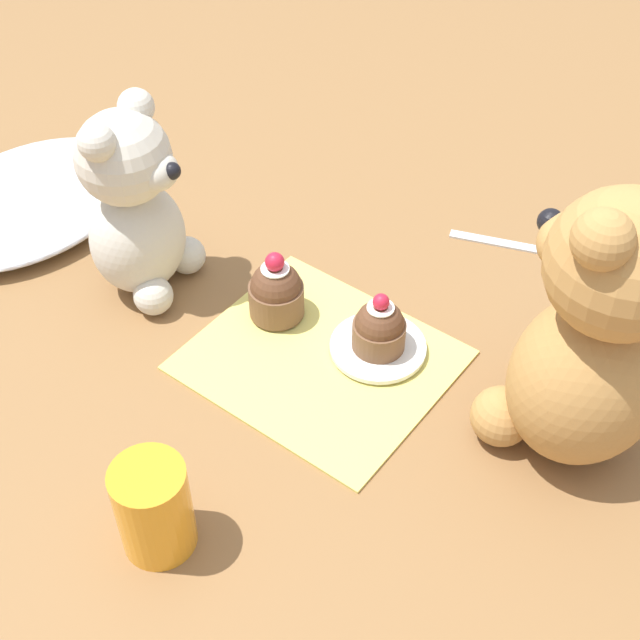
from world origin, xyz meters
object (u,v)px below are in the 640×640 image
(cupcake_near_tan_bear, at_px, (379,328))
(juice_glass, at_px, (154,508))
(teddy_bear_tan, at_px, (594,338))
(saucer_plate, at_px, (378,347))
(teaspoon, at_px, (500,242))
(teddy_bear_cream, at_px, (135,207))
(cupcake_near_cream_bear, at_px, (276,291))

(cupcake_near_tan_bear, height_order, juice_glass, juice_glass)
(cupcake_near_tan_bear, bearing_deg, teddy_bear_tan, -84.77)
(saucer_plate, xyz_separation_m, teaspoon, (0.22, -0.01, -0.01))
(teddy_bear_tan, distance_m, saucer_plate, 0.22)
(teddy_bear_cream, distance_m, juice_glass, 0.32)
(teddy_bear_tan, xyz_separation_m, saucer_plate, (-0.02, 0.19, -0.12))
(teddy_bear_tan, bearing_deg, teaspoon, -126.96)
(teddy_bear_cream, distance_m, cupcake_near_tan_bear, 0.27)
(teddy_bear_cream, height_order, juice_glass, teddy_bear_cream)
(cupcake_near_tan_bear, bearing_deg, saucer_plate, 45.00)
(teddy_bear_cream, relative_size, juice_glass, 2.35)
(teaspoon, bearing_deg, saucer_plate, 66.09)
(teddy_bear_cream, xyz_separation_m, teddy_bear_tan, (0.08, -0.44, 0.03))
(teddy_bear_cream, height_order, teaspoon, teddy_bear_cream)
(teddy_bear_tan, xyz_separation_m, teaspoon, (0.20, 0.18, -0.12))
(teddy_bear_cream, bearing_deg, teddy_bear_tan, -93.55)
(saucer_plate, bearing_deg, teaspoon, -3.71)
(teddy_bear_cream, relative_size, cupcake_near_tan_bear, 3.19)
(teddy_bear_cream, bearing_deg, teaspoon, -57.18)
(juice_glass, bearing_deg, teddy_bear_cream, 46.79)
(teddy_bear_cream, bearing_deg, cupcake_near_cream_bear, -87.10)
(teddy_bear_cream, height_order, saucer_plate, teddy_bear_cream)
(teddy_bear_cream, distance_m, saucer_plate, 0.27)
(cupcake_near_cream_bear, height_order, saucer_plate, cupcake_near_cream_bear)
(teddy_bear_cream, relative_size, cupcake_near_cream_bear, 2.74)
(teddy_bear_tan, bearing_deg, saucer_plate, -72.90)
(saucer_plate, relative_size, juice_glass, 1.05)
(cupcake_near_cream_bear, height_order, cupcake_near_tan_bear, cupcake_near_cream_bear)
(cupcake_near_cream_bear, distance_m, cupcake_near_tan_bear, 0.11)
(teddy_bear_tan, bearing_deg, cupcake_near_tan_bear, -72.90)
(teddy_bear_tan, distance_m, teaspoon, 0.29)
(cupcake_near_cream_bear, bearing_deg, cupcake_near_tan_bear, -80.07)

